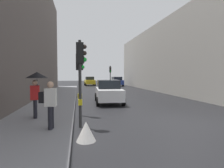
{
  "coord_description": "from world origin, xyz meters",
  "views": [
    {
      "loc": [
        -4.76,
        -7.78,
        2.18
      ],
      "look_at": [
        -1.24,
        11.79,
        1.18
      ],
      "focal_mm": 30.17,
      "sensor_mm": 36.0,
      "label": 1
    }
  ],
  "objects_px": {
    "traffic_light_far_median": "(110,73)",
    "car_blue_van": "(117,81)",
    "traffic_light_near_right": "(80,72)",
    "car_yellow_taxi": "(90,81)",
    "pedestrian_with_black_backpack": "(49,102)",
    "warning_sign_triangle": "(86,131)",
    "pedestrian_with_umbrella": "(36,82)",
    "traffic_light_near_left": "(81,68)",
    "car_white_compact": "(109,92)"
  },
  "relations": [
    {
      "from": "traffic_light_far_median",
      "to": "car_blue_van",
      "type": "xyz_separation_m",
      "value": [
        2.71,
        8.76,
        -1.48
      ]
    },
    {
      "from": "traffic_light_near_right",
      "to": "car_blue_van",
      "type": "distance_m",
      "value": 26.2
    },
    {
      "from": "traffic_light_near_right",
      "to": "car_yellow_taxi",
      "type": "xyz_separation_m",
      "value": [
        2.14,
        27.58,
        -1.44
      ]
    },
    {
      "from": "pedestrian_with_black_backpack",
      "to": "warning_sign_triangle",
      "type": "distance_m",
      "value": 1.89
    },
    {
      "from": "traffic_light_far_median",
      "to": "car_yellow_taxi",
      "type": "relative_size",
      "value": 0.8
    },
    {
      "from": "traffic_light_near_right",
      "to": "pedestrian_with_umbrella",
      "type": "height_order",
      "value": "traffic_light_near_right"
    },
    {
      "from": "traffic_light_near_left",
      "to": "pedestrian_with_black_backpack",
      "type": "relative_size",
      "value": 2.02
    },
    {
      "from": "pedestrian_with_black_backpack",
      "to": "warning_sign_triangle",
      "type": "relative_size",
      "value": 2.72
    },
    {
      "from": "warning_sign_triangle",
      "to": "traffic_light_near_left",
      "type": "bearing_deg",
      "value": 94.84
    },
    {
      "from": "car_white_compact",
      "to": "traffic_light_near_left",
      "type": "bearing_deg",
      "value": -108.78
    },
    {
      "from": "car_white_compact",
      "to": "pedestrian_with_umbrella",
      "type": "height_order",
      "value": "pedestrian_with_umbrella"
    },
    {
      "from": "traffic_light_near_right",
      "to": "traffic_light_far_median",
      "type": "height_order",
      "value": "traffic_light_far_median"
    },
    {
      "from": "car_blue_van",
      "to": "warning_sign_triangle",
      "type": "bearing_deg",
      "value": -103.49
    },
    {
      "from": "traffic_light_near_left",
      "to": "traffic_light_far_median",
      "type": "xyz_separation_m",
      "value": [
        4.41,
        18.69,
        -0.1
      ]
    },
    {
      "from": "traffic_light_near_left",
      "to": "car_white_compact",
      "type": "height_order",
      "value": "traffic_light_near_left"
    },
    {
      "from": "pedestrian_with_black_backpack",
      "to": "traffic_light_near_right",
      "type": "bearing_deg",
      "value": 67.97
    },
    {
      "from": "car_white_compact",
      "to": "warning_sign_triangle",
      "type": "bearing_deg",
      "value": -104.22
    },
    {
      "from": "traffic_light_near_left",
      "to": "car_blue_van",
      "type": "height_order",
      "value": "traffic_light_near_left"
    },
    {
      "from": "traffic_light_far_median",
      "to": "car_white_compact",
      "type": "relative_size",
      "value": 0.8
    },
    {
      "from": "pedestrian_with_umbrella",
      "to": "traffic_light_near_left",
      "type": "bearing_deg",
      "value": -35.34
    },
    {
      "from": "traffic_light_near_left",
      "to": "pedestrian_with_black_backpack",
      "type": "bearing_deg",
      "value": -153.96
    },
    {
      "from": "car_blue_van",
      "to": "pedestrian_with_black_backpack",
      "type": "relative_size",
      "value": 2.43
    },
    {
      "from": "car_white_compact",
      "to": "car_yellow_taxi",
      "type": "xyz_separation_m",
      "value": [
        -0.05,
        23.41,
        0.0
      ]
    },
    {
      "from": "traffic_light_near_right",
      "to": "traffic_light_near_left",
      "type": "xyz_separation_m",
      "value": [
        0.0,
        -2.28,
        0.15
      ]
    },
    {
      "from": "car_white_compact",
      "to": "pedestrian_with_umbrella",
      "type": "xyz_separation_m",
      "value": [
        -4.2,
        -5.03,
        0.96
      ]
    },
    {
      "from": "car_yellow_taxi",
      "to": "warning_sign_triangle",
      "type": "height_order",
      "value": "car_yellow_taxi"
    },
    {
      "from": "car_blue_van",
      "to": "pedestrian_with_umbrella",
      "type": "bearing_deg",
      "value": -109.33
    },
    {
      "from": "traffic_light_near_right",
      "to": "car_blue_van",
      "type": "xyz_separation_m",
      "value": [
        7.12,
        25.17,
        -1.44
      ]
    },
    {
      "from": "car_blue_van",
      "to": "traffic_light_near_left",
      "type": "bearing_deg",
      "value": -104.54
    },
    {
      "from": "traffic_light_near_right",
      "to": "traffic_light_near_left",
      "type": "height_order",
      "value": "traffic_light_near_left"
    },
    {
      "from": "traffic_light_near_left",
      "to": "pedestrian_with_umbrella",
      "type": "xyz_separation_m",
      "value": [
        -2.01,
        1.42,
        -0.62
      ]
    },
    {
      "from": "traffic_light_near_left",
      "to": "warning_sign_triangle",
      "type": "relative_size",
      "value": 5.49
    },
    {
      "from": "traffic_light_near_right",
      "to": "pedestrian_with_black_backpack",
      "type": "height_order",
      "value": "traffic_light_near_right"
    },
    {
      "from": "car_white_compact",
      "to": "pedestrian_with_umbrella",
      "type": "relative_size",
      "value": 2.01
    },
    {
      "from": "car_yellow_taxi",
      "to": "traffic_light_far_median",
      "type": "bearing_deg",
      "value": -78.51
    },
    {
      "from": "traffic_light_near_right",
      "to": "pedestrian_with_black_backpack",
      "type": "distance_m",
      "value": 3.27
    },
    {
      "from": "car_white_compact",
      "to": "warning_sign_triangle",
      "type": "xyz_separation_m",
      "value": [
        -2.05,
        -8.1,
        -0.55
      ]
    },
    {
      "from": "pedestrian_with_black_backpack",
      "to": "warning_sign_triangle",
      "type": "height_order",
      "value": "pedestrian_with_black_backpack"
    },
    {
      "from": "pedestrian_with_umbrella",
      "to": "car_yellow_taxi",
      "type": "bearing_deg",
      "value": 81.7
    },
    {
      "from": "car_blue_van",
      "to": "traffic_light_far_median",
      "type": "bearing_deg",
      "value": -107.17
    },
    {
      "from": "car_blue_van",
      "to": "car_white_compact",
      "type": "relative_size",
      "value": 1.0
    },
    {
      "from": "traffic_light_far_median",
      "to": "pedestrian_with_umbrella",
      "type": "bearing_deg",
      "value": -110.4
    },
    {
      "from": "warning_sign_triangle",
      "to": "pedestrian_with_umbrella",
      "type": "bearing_deg",
      "value": 124.91
    },
    {
      "from": "traffic_light_far_median",
      "to": "car_yellow_taxi",
      "type": "bearing_deg",
      "value": 101.49
    },
    {
      "from": "car_white_compact",
      "to": "pedestrian_with_umbrella",
      "type": "distance_m",
      "value": 6.62
    },
    {
      "from": "traffic_light_near_right",
      "to": "warning_sign_triangle",
      "type": "distance_m",
      "value": 4.41
    },
    {
      "from": "traffic_light_near_right",
      "to": "pedestrian_with_black_backpack",
      "type": "relative_size",
      "value": 1.89
    },
    {
      "from": "traffic_light_near_right",
      "to": "car_yellow_taxi",
      "type": "bearing_deg",
      "value": 85.55
    },
    {
      "from": "car_blue_van",
      "to": "car_white_compact",
      "type": "distance_m",
      "value": 21.57
    },
    {
      "from": "car_white_compact",
      "to": "pedestrian_with_black_backpack",
      "type": "distance_m",
      "value": 7.77
    }
  ]
}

